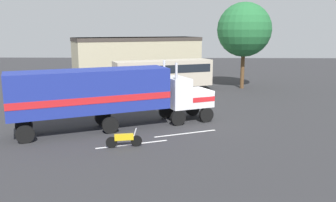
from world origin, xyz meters
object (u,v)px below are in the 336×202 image
object	(u,v)px
semi_truck	(107,93)
parked_car	(65,86)
motorcycle	(124,139)
person_bystander	(108,109)
tree_left	(244,30)
parked_bus	(164,72)

from	to	relation	value
semi_truck	parked_car	bearing A→B (deg)	118.15
motorcycle	parked_car	bearing A→B (deg)	117.20
person_bystander	motorcycle	xyz separation A→B (m)	(2.04, -5.95, -0.41)
semi_truck	person_bystander	xyz separation A→B (m)	(-0.35, 2.10, -1.63)
motorcycle	tree_left	world-z (taller)	tree_left
parked_car	tree_left	distance (m)	20.90
parked_bus	tree_left	xyz separation A→B (m)	(9.10, 2.00, 4.66)
parked_car	tree_left	world-z (taller)	tree_left
parked_bus	tree_left	distance (m)	10.42
parked_car	motorcycle	bearing A→B (deg)	-62.80
person_bystander	motorcycle	size ratio (longest dim) A/B	0.78
motorcycle	tree_left	size ratio (longest dim) A/B	0.21
parked_car	tree_left	size ratio (longest dim) A/B	0.48
semi_truck	tree_left	world-z (taller)	tree_left
person_bystander	tree_left	bearing A→B (deg)	50.57
person_bystander	tree_left	world-z (taller)	tree_left
parked_bus	parked_car	bearing A→B (deg)	-169.17
parked_car	motorcycle	world-z (taller)	parked_car
parked_car	person_bystander	bearing A→B (deg)	-58.93
person_bystander	motorcycle	distance (m)	6.31
tree_left	semi_truck	bearing A→B (deg)	-125.16
motorcycle	tree_left	xyz separation A→B (m)	(10.69, 21.43, 6.24)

